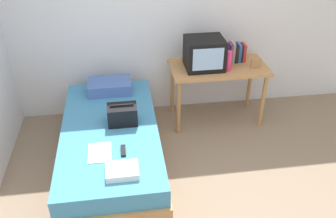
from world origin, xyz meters
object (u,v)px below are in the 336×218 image
Objects in this scene: bed at (112,148)px; water_bottle at (228,61)px; picture_frame at (256,63)px; book_row at (237,52)px; remote_dark at (123,151)px; folded_towel at (122,171)px; pillow at (110,86)px; handbag at (122,115)px; magazine at (100,153)px; tv at (204,53)px; desk at (218,73)px.

water_bottle is at bearing 24.16° from bed.
book_row is at bearing 125.10° from picture_frame.
remote_dark is 0.30m from folded_towel.
handbag reaches higher than pillow.
remote_dark is at bearing -91.93° from handbag.
magazine is at bearing -116.67° from handbag.
tv is 0.62m from picture_frame.
pillow is 3.20× the size of remote_dark.
picture_frame is (0.41, -0.12, 0.16)m from desk.
pillow is at bearing 174.77° from water_bottle.
tv is at bearing 170.11° from picture_frame.
picture_frame is at bearing 20.22° from bed.
desk is 4.00× the size of magazine.
picture_frame is at bearing -3.76° from pillow.
desk reaches higher than pillow.
book_row is at bearing 54.64° from water_bottle.
book_row is 1.96m from remote_dark.
picture_frame is (0.60, -0.10, -0.12)m from tv.
picture_frame is 1.74m from pillow.
water_bottle is at bearing 45.81° from folded_towel.
book_row is 1.96× the size of picture_frame.
water_bottle is 1.52× the size of remote_dark.
tv is 1.82m from folded_towel.
remote_dark is (-1.01, -1.15, -0.41)m from tv.
tv is 1.25m from handbag.
bed is 1.65m from water_bottle.
water_bottle is 1.42m from pillow.
book_row is at bearing 16.49° from tv.
tv is 3.56× the size of picture_frame.
water_bottle reaches higher than bed.
book_row is 1.55× the size of remote_dark.
water_bottle is 0.82× the size of magazine.
folded_towel reaches higher than remote_dark.
water_bottle is at bearing 24.06° from handbag.
book_row reaches higher than picture_frame.
picture_frame is 0.25× the size of pillow.
water_bottle is at bearing 34.48° from magazine.
book_row reaches higher than water_bottle.
pillow is 0.70m from handbag.
folded_towel is at bearing -129.88° from desk.
desk is at bearing 30.29° from handbag.
handbag is at bearing -155.94° from water_bottle.
pillow is at bearing 95.49° from remote_dark.
book_row is at bearing 29.45° from handbag.
handbag is at bearing -149.71° from desk.
folded_towel is (-1.29, -1.33, -0.33)m from water_bottle.
picture_frame reaches higher than desk.
book_row reaches higher than pillow.
folded_towel is (-1.47, -1.58, -0.32)m from book_row.
magazine is at bearing -140.85° from desk.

